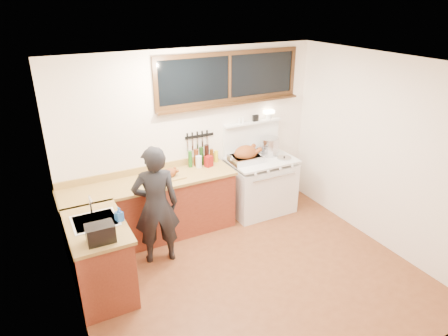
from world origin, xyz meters
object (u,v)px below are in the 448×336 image
cutting_board (170,174)px  roast_turkey (246,155)px  man (156,206)px  vintage_stove (260,184)px

cutting_board → roast_turkey: 1.24m
cutting_board → roast_turkey: roast_turkey is taller
man → cutting_board: bearing=53.1°
vintage_stove → man: man is taller
roast_turkey → cutting_board: bearing=-179.5°
man → roast_turkey: bearing=18.1°
vintage_stove → roast_turkey: (-0.27, 0.02, 0.54)m
vintage_stove → cutting_board: vintage_stove is taller
roast_turkey → man: bearing=-161.9°
man → cutting_board: size_ratio=4.05×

